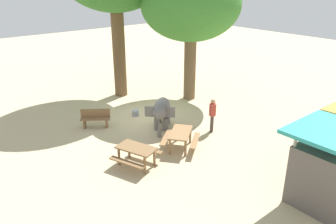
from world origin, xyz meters
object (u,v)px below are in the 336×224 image
(person_handler, at_px, (212,113))
(picnic_table_near, at_px, (136,152))
(feed_bucket, at_px, (135,113))
(wooden_bench, at_px, (95,118))
(elephant, at_px, (162,110))
(market_stall_teal, at_px, (330,172))
(shade_tree_main, at_px, (191,5))
(picnic_table_far, at_px, (180,136))

(person_handler, distance_m, picnic_table_near, 4.47)
(feed_bucket, bearing_deg, wooden_bench, -2.28)
(elephant, relative_size, picnic_table_near, 1.01)
(elephant, bearing_deg, person_handler, 86.79)
(picnic_table_near, relative_size, market_stall_teal, 0.76)
(person_handler, bearing_deg, market_stall_teal, 133.77)
(elephant, xyz_separation_m, picnic_table_near, (2.89, 2.06, -0.32))
(elephant, bearing_deg, market_stall_teal, 49.25)
(shade_tree_main, bearing_deg, person_handler, 59.74)
(shade_tree_main, bearing_deg, feed_bucket, 3.14)
(picnic_table_near, relative_size, picnic_table_far, 0.91)
(picnic_table_near, bearing_deg, picnic_table_far, -110.90)
(picnic_table_near, bearing_deg, market_stall_teal, -169.22)
(picnic_table_far, distance_m, market_stall_teal, 5.82)
(market_stall_teal, bearing_deg, elephant, -86.59)
(picnic_table_near, distance_m, picnic_table_far, 2.20)
(person_handler, height_order, feed_bucket, person_handler)
(wooden_bench, height_order, picnic_table_near, wooden_bench)
(person_handler, xyz_separation_m, feed_bucket, (1.67, -3.86, -0.79))
(elephant, distance_m, wooden_bench, 3.23)
(wooden_bench, bearing_deg, picnic_table_near, 119.08)
(elephant, bearing_deg, picnic_table_far, 27.85)
(elephant, relative_size, feed_bucket, 5.35)
(wooden_bench, height_order, market_stall_teal, market_stall_teal)
(picnic_table_far, distance_m, feed_bucket, 4.24)
(shade_tree_main, height_order, picnic_table_far, shade_tree_main)
(person_handler, distance_m, feed_bucket, 4.28)
(picnic_table_near, xyz_separation_m, market_stall_teal, (-3.35, 5.73, 0.55))
(elephant, xyz_separation_m, wooden_bench, (2.36, -2.15, -0.44))
(feed_bucket, bearing_deg, picnic_table_far, 82.07)
(picnic_table_far, bearing_deg, picnic_table_near, -38.97)
(picnic_table_far, xyz_separation_m, feed_bucket, (-0.58, -4.17, -0.43))
(market_stall_teal, bearing_deg, wooden_bench, -74.13)
(shade_tree_main, distance_m, picnic_table_near, 9.39)
(shade_tree_main, distance_m, market_stall_teal, 11.46)
(shade_tree_main, xyz_separation_m, picnic_table_far, (4.63, 4.40, -4.76))
(person_handler, relative_size, feed_bucket, 4.50)
(feed_bucket, bearing_deg, person_handler, 113.32)
(person_handler, relative_size, picnic_table_near, 0.85)
(person_handler, xyz_separation_m, picnic_table_far, (2.25, 0.31, -0.36))
(feed_bucket, bearing_deg, shade_tree_main, -176.86)
(feed_bucket, bearing_deg, picnic_table_near, 55.99)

